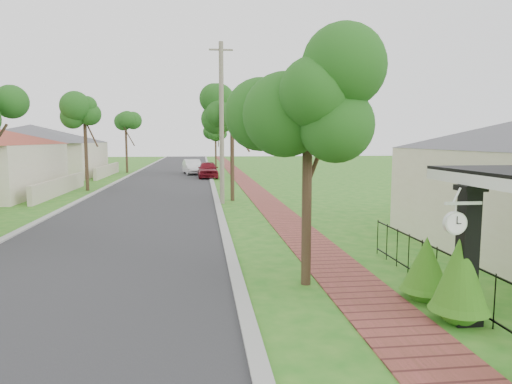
{
  "coord_description": "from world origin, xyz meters",
  "views": [
    {
      "loc": [
        -0.14,
        -8.45,
        3.31
      ],
      "look_at": [
        1.71,
        7.05,
        1.5
      ],
      "focal_mm": 32.0,
      "sensor_mm": 36.0,
      "label": 1
    }
  ],
  "objects": [
    {
      "name": "station_clock",
      "position": [
        4.06,
        -1.4,
        1.95
      ],
      "size": [
        0.65,
        0.13,
        0.55
      ],
      "color": "white",
      "rests_on": "ground"
    },
    {
      "name": "porch_post",
      "position": [
        4.55,
        -1.0,
        1.12
      ],
      "size": [
        0.48,
        0.48,
        2.52
      ],
      "color": "black",
      "rests_on": "ground"
    },
    {
      "name": "ground",
      "position": [
        0.0,
        0.0,
        0.0
      ],
      "size": [
        160.0,
        160.0,
        0.0
      ],
      "primitive_type": "plane",
      "color": "#25711B",
      "rests_on": "ground"
    },
    {
      "name": "kerb_left",
      "position": [
        -6.65,
        20.0,
        0.0
      ],
      "size": [
        0.3,
        120.0,
        0.1
      ],
      "primitive_type": "cube",
      "color": "#9E9E99",
      "rests_on": "ground"
    },
    {
      "name": "road",
      "position": [
        -3.0,
        20.0,
        0.0
      ],
      "size": [
        7.0,
        120.0,
        0.02
      ],
      "primitive_type": "cube",
      "color": "#28282B",
      "rests_on": "ground"
    },
    {
      "name": "far_house_grey",
      "position": [
        -14.97,
        34.0,
        2.34
      ],
      "size": [
        15.56,
        15.56,
        4.6
      ],
      "color": "beige",
      "rests_on": "ground"
    },
    {
      "name": "picket_fence",
      "position": [
        4.9,
        -0.0,
        0.53
      ],
      "size": [
        0.03,
        8.02,
        1.0
      ],
      "color": "black",
      "rests_on": "ground"
    },
    {
      "name": "parked_car_red",
      "position": [
        0.4,
        30.77,
        0.71
      ],
      "size": [
        1.74,
        4.18,
        1.42
      ],
      "primitive_type": "imported",
      "rotation": [
        0.0,
        0.0,
        0.02
      ],
      "color": "maroon",
      "rests_on": "ground"
    },
    {
      "name": "utility_pole",
      "position": [
        0.9,
        14.93,
        4.13
      ],
      "size": [
        1.2,
        0.24,
        8.14
      ],
      "color": "gray",
      "rests_on": "ground"
    },
    {
      "name": "near_tree",
      "position": [
        2.2,
        1.5,
        3.98
      ],
      "size": [
        1.95,
        1.95,
        5.01
      ],
      "color": "#382619",
      "rests_on": "ground"
    },
    {
      "name": "sidewalk",
      "position": [
        3.25,
        20.0,
        0.0
      ],
      "size": [
        1.5,
        120.0,
        0.03
      ],
      "primitive_type": "cube",
      "color": "brown",
      "rests_on": "ground"
    },
    {
      "name": "hedge_row",
      "position": [
        4.45,
        -1.49,
        0.76
      ],
      "size": [
        0.94,
        4.71,
        1.85
      ],
      "color": "#2A6213",
      "rests_on": "ground"
    },
    {
      "name": "kerb_right",
      "position": [
        0.65,
        20.0,
        0.0
      ],
      "size": [
        0.3,
        120.0,
        0.1
      ],
      "primitive_type": "cube",
      "color": "#9E9E99",
      "rests_on": "ground"
    },
    {
      "name": "parked_car_white",
      "position": [
        -1.0,
        35.18,
        0.69
      ],
      "size": [
        2.11,
        4.34,
        1.37
      ],
      "primitive_type": "imported",
      "rotation": [
        0.0,
        0.0,
        0.16
      ],
      "color": "white",
      "rests_on": "ground"
    },
    {
      "name": "street_trees",
      "position": [
        -2.87,
        26.84,
        4.54
      ],
      "size": [
        10.7,
        37.65,
        5.89
      ],
      "color": "#382619",
      "rests_on": "ground"
    }
  ]
}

